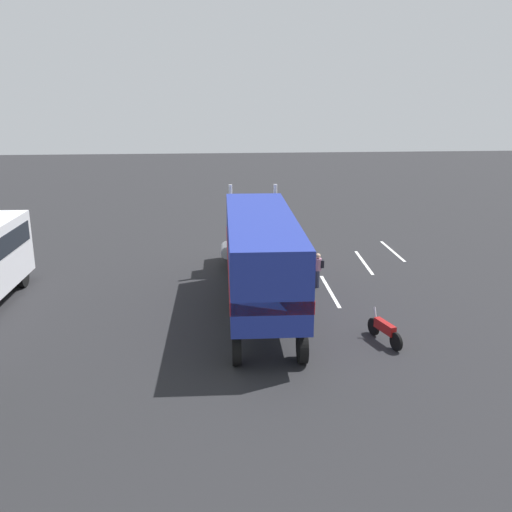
% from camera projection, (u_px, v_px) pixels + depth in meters
% --- Properties ---
extents(ground_plane, '(120.00, 120.00, 0.00)m').
position_uv_depth(ground_plane, '(246.00, 261.00, 30.51)').
color(ground_plane, '#232326').
extents(lane_stripe_near, '(4.40, 0.25, 0.01)m').
position_uv_depth(lane_stripe_near, '(330.00, 291.00, 25.83)').
color(lane_stripe_near, silver).
rests_on(lane_stripe_near, ground_plane).
extents(lane_stripe_mid, '(4.40, 0.44, 0.01)m').
position_uv_depth(lane_stripe_mid, '(364.00, 262.00, 30.26)').
color(lane_stripe_mid, silver).
rests_on(lane_stripe_mid, ground_plane).
extents(lane_stripe_far, '(4.40, 0.21, 0.01)m').
position_uv_depth(lane_stripe_far, '(392.00, 251.00, 32.47)').
color(lane_stripe_far, silver).
rests_on(lane_stripe_far, ground_plane).
extents(semi_truck, '(14.24, 2.98, 4.50)m').
position_uv_depth(semi_truck, '(259.00, 249.00, 23.32)').
color(semi_truck, silver).
rests_on(semi_truck, ground_plane).
extents(person_bystander, '(0.34, 0.46, 1.63)m').
position_uv_depth(person_bystander, '(318.00, 269.00, 26.14)').
color(person_bystander, '#2D3347').
rests_on(person_bystander, ground_plane).
extents(motorcycle, '(2.05, 0.68, 1.12)m').
position_uv_depth(motorcycle, '(384.00, 330.00, 20.32)').
color(motorcycle, black).
rests_on(motorcycle, ground_plane).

